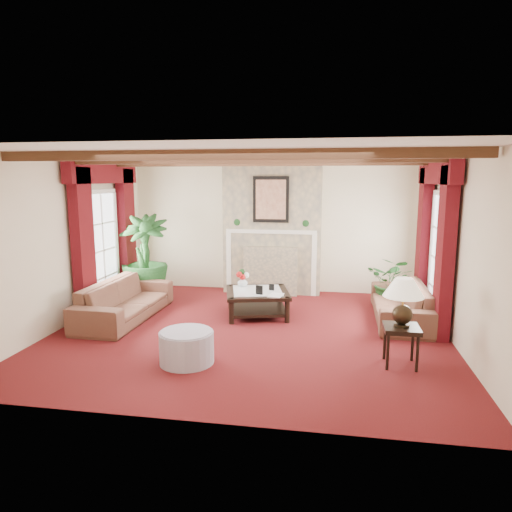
% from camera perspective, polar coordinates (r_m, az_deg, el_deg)
% --- Properties ---
extents(floor, '(6.00, 6.00, 0.00)m').
position_cam_1_polar(floor, '(7.25, -0.72, -9.36)').
color(floor, '#4C0D0F').
rests_on(floor, ground).
extents(ceiling, '(6.00, 6.00, 0.00)m').
position_cam_1_polar(ceiling, '(6.86, -0.77, 12.48)').
color(ceiling, white).
rests_on(ceiling, floor).
extents(back_wall, '(6.00, 0.02, 2.70)m').
position_cam_1_polar(back_wall, '(9.63, 2.20, 3.62)').
color(back_wall, beige).
rests_on(back_wall, ground).
extents(left_wall, '(0.02, 5.50, 2.70)m').
position_cam_1_polar(left_wall, '(8.02, -22.33, 1.68)').
color(left_wall, beige).
rests_on(left_wall, ground).
extents(right_wall, '(0.02, 5.50, 2.70)m').
position_cam_1_polar(right_wall, '(7.04, 24.03, 0.55)').
color(right_wall, beige).
rests_on(right_wall, ground).
extents(ceiling_beams, '(6.00, 3.00, 0.12)m').
position_cam_1_polar(ceiling_beams, '(6.86, -0.77, 11.98)').
color(ceiling_beams, '#392012').
rests_on(ceiling_beams, ceiling).
extents(fireplace, '(2.00, 0.52, 2.70)m').
position_cam_1_polar(fireplace, '(9.38, 2.09, 11.72)').
color(fireplace, tan).
rests_on(fireplace, ground).
extents(french_door_left, '(0.10, 1.10, 2.16)m').
position_cam_1_polar(french_door_left, '(8.81, -19.06, 7.63)').
color(french_door_left, white).
rests_on(french_door_left, ground).
extents(french_door_right, '(0.10, 1.10, 2.16)m').
position_cam_1_polar(french_door_right, '(7.94, 22.43, 7.26)').
color(french_door_right, white).
rests_on(french_door_right, ground).
extents(curtains_left, '(0.20, 2.40, 2.55)m').
position_cam_1_polar(curtains_left, '(8.76, -18.57, 10.40)').
color(curtains_left, '#44090B').
rests_on(curtains_left, ground).
extents(curtains_right, '(0.20, 2.40, 2.55)m').
position_cam_1_polar(curtains_right, '(7.91, 21.84, 10.34)').
color(curtains_right, '#44090B').
rests_on(curtains_right, ground).
extents(sofa_left, '(2.25, 0.78, 0.86)m').
position_cam_1_polar(sofa_left, '(8.08, -16.09, -4.56)').
color(sofa_left, '#3A101D').
rests_on(sofa_left, ground).
extents(sofa_right, '(2.11, 0.68, 0.82)m').
position_cam_1_polar(sofa_right, '(8.06, 17.59, -4.83)').
color(sofa_right, '#3A101D').
rests_on(sofa_right, ground).
extents(potted_palm, '(1.56, 2.02, 0.93)m').
position_cam_1_polar(potted_palm, '(9.33, -13.70, -2.33)').
color(potted_palm, black).
rests_on(potted_palm, ground).
extents(small_plant, '(1.64, 1.66, 0.74)m').
position_cam_1_polar(small_plant, '(8.82, 16.67, -3.81)').
color(small_plant, black).
rests_on(small_plant, ground).
extents(coffee_table, '(1.28, 1.28, 0.43)m').
position_cam_1_polar(coffee_table, '(8.00, 0.16, -5.89)').
color(coffee_table, black).
rests_on(coffee_table, ground).
extents(side_table, '(0.46, 0.46, 0.52)m').
position_cam_1_polar(side_table, '(6.20, 17.62, -10.65)').
color(side_table, black).
rests_on(side_table, ground).
extents(ottoman, '(0.71, 0.71, 0.41)m').
position_cam_1_polar(ottoman, '(6.08, -8.67, -11.22)').
color(ottoman, gray).
rests_on(ottoman, ground).
extents(table_lamp, '(0.50, 0.50, 0.64)m').
position_cam_1_polar(table_lamp, '(6.02, 17.90, -5.46)').
color(table_lamp, black).
rests_on(table_lamp, side_table).
extents(flower_vase, '(0.24, 0.24, 0.18)m').
position_cam_1_polar(flower_vase, '(8.23, -1.69, -3.26)').
color(flower_vase, silver).
rests_on(flower_vase, coffee_table).
extents(book, '(0.23, 0.09, 0.31)m').
position_cam_1_polar(book, '(7.59, 1.67, -3.87)').
color(book, black).
rests_on(book, coffee_table).
extents(photo_frame_a, '(0.12, 0.05, 0.16)m').
position_cam_1_polar(photo_frame_a, '(7.66, 0.42, -4.30)').
color(photo_frame_a, black).
rests_on(photo_frame_a, coffee_table).
extents(photo_frame_b, '(0.09, 0.04, 0.12)m').
position_cam_1_polar(photo_frame_b, '(7.94, 1.96, -3.95)').
color(photo_frame_b, black).
rests_on(photo_frame_b, coffee_table).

